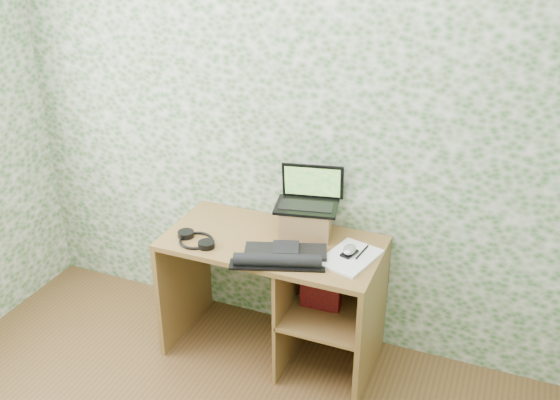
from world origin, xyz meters
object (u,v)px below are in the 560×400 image
at_px(notepad, 350,257).
at_px(desk, 287,282).
at_px(riser, 306,221).
at_px(laptop, 309,196).
at_px(keyboard, 282,256).

bearing_deg(notepad, desk, -172.73).
xyz_separation_m(desk, riser, (0.07, 0.12, 0.35)).
relative_size(laptop, notepad, 1.17).
bearing_deg(keyboard, riser, 67.42).
height_order(riser, keyboard, riser).
relative_size(riser, notepad, 0.83).
height_order(desk, keyboard, keyboard).
xyz_separation_m(keyboard, notepad, (0.32, 0.15, -0.02)).
height_order(laptop, notepad, laptop).
height_order(desk, laptop, laptop).
bearing_deg(riser, keyboard, -93.71).
relative_size(riser, laptop, 0.71).
bearing_deg(riser, desk, -119.38).
bearing_deg(desk, laptop, 66.87).
relative_size(laptop, keyboard, 0.77).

